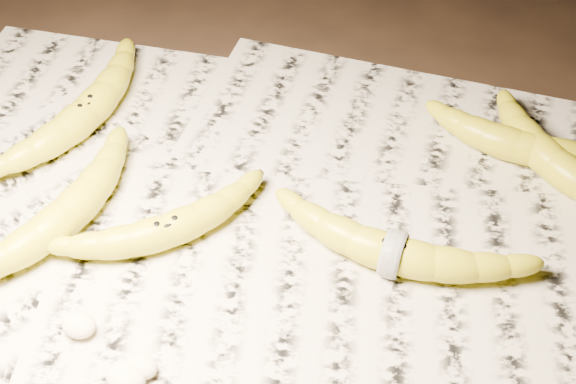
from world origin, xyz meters
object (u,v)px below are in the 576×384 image
(banana_taped, at_px, (394,251))
(banana_upper_b, at_px, (519,143))
(banana_left_b, at_px, (66,212))
(banana_center, at_px, (166,228))
(banana_upper_a, at_px, (556,162))
(banana_left_a, at_px, (86,111))

(banana_taped, xyz_separation_m, banana_upper_b, (0.08, 0.19, -0.00))
(banana_left_b, height_order, banana_taped, banana_left_b)
(banana_center, bearing_deg, banana_upper_a, -12.49)
(banana_left_b, height_order, banana_upper_b, banana_left_b)
(banana_left_a, relative_size, banana_center, 1.17)
(banana_left_b, height_order, banana_upper_a, banana_left_b)
(banana_left_a, xyz_separation_m, banana_taped, (0.37, -0.07, -0.00))
(banana_left_b, relative_size, banana_upper_a, 1.04)
(banana_upper_a, height_order, banana_upper_b, banana_upper_a)
(banana_center, distance_m, banana_upper_a, 0.40)
(banana_left_a, relative_size, banana_upper_a, 1.13)
(banana_taped, bearing_deg, banana_center, -167.08)
(banana_left_b, bearing_deg, banana_upper_a, -49.66)
(banana_left_b, distance_m, banana_upper_a, 0.49)
(banana_left_b, xyz_separation_m, banana_upper_a, (0.43, 0.24, -0.00))
(banana_taped, bearing_deg, banana_left_a, 168.99)
(banana_left_b, xyz_separation_m, banana_taped, (0.31, 0.07, -0.00))
(banana_left_a, distance_m, banana_upper_a, 0.50)
(banana_left_a, height_order, banana_upper_a, same)
(banana_center, xyz_separation_m, banana_taped, (0.21, 0.05, 0.00))
(banana_center, bearing_deg, banana_left_a, 96.78)
(banana_left_b, distance_m, banana_upper_b, 0.47)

